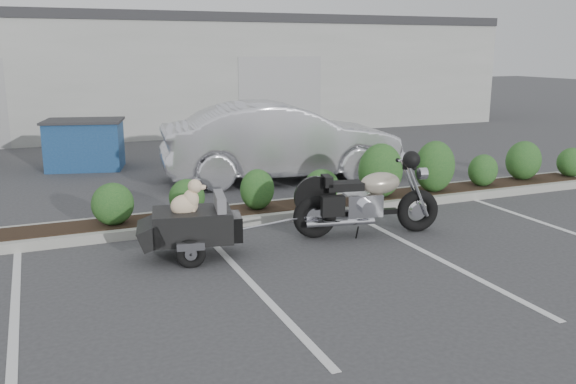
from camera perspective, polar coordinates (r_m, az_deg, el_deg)
name	(u,v)px	position (r m, az deg, el deg)	size (l,w,h in m)	color
ground	(335,252)	(8.80, 4.39, -5.64)	(90.00, 90.00, 0.00)	#38383A
planter_kerb	(329,205)	(11.09, 3.86, -1.23)	(12.00, 1.00, 0.15)	#9E9E93
building	(136,71)	(24.71, -14.00, 10.91)	(26.00, 10.00, 4.00)	#9EA099
motorcycle	(368,201)	(9.52, 7.45, -0.84)	(2.35, 0.99, 1.36)	black
pet_trailer	(191,224)	(8.55, -9.05, -2.99)	(1.91, 1.09, 1.13)	black
sedan	(282,141)	(13.44, -0.59, 4.76)	(1.82, 5.21, 1.72)	silver
dumpster	(85,144)	(15.52, -18.47, 4.28)	(2.07, 1.65, 1.19)	navy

